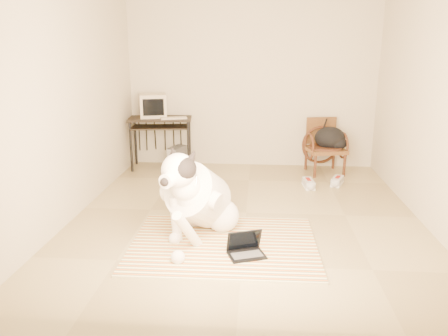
# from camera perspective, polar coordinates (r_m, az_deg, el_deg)

# --- Properties ---
(floor) EXTENTS (4.50, 4.50, 0.00)m
(floor) POSITION_cam_1_polar(r_m,az_deg,el_deg) (5.29, 2.92, -5.83)
(floor) COLOR tan
(floor) RESTS_ON ground
(wall_back) EXTENTS (4.50, 0.00, 4.50)m
(wall_back) POSITION_cam_1_polar(r_m,az_deg,el_deg) (7.20, 3.62, 10.93)
(wall_back) COLOR beige
(wall_back) RESTS_ON floor
(wall_front) EXTENTS (4.50, 0.00, 4.50)m
(wall_front) POSITION_cam_1_polar(r_m,az_deg,el_deg) (2.74, 1.88, 3.41)
(wall_front) COLOR beige
(wall_front) RESTS_ON floor
(wall_left) EXTENTS (0.00, 4.50, 4.50)m
(wall_left) POSITION_cam_1_polar(r_m,az_deg,el_deg) (5.39, -18.88, 8.60)
(wall_left) COLOR beige
(wall_left) RESTS_ON floor
(wall_right) EXTENTS (0.00, 4.50, 4.50)m
(wall_right) POSITION_cam_1_polar(r_m,az_deg,el_deg) (5.30, 25.50, 7.82)
(wall_right) COLOR beige
(wall_right) RESTS_ON floor
(rug) EXTENTS (1.87, 1.44, 0.02)m
(rug) POSITION_cam_1_polar(r_m,az_deg,el_deg) (4.45, -0.04, -9.94)
(rug) COLOR orange
(rug) RESTS_ON floor
(dog) EXTENTS (0.79, 1.43, 1.05)m
(dog) POSITION_cam_1_polar(r_m,az_deg,el_deg) (4.52, -3.38, -3.98)
(dog) COLOR white
(dog) RESTS_ON rug
(laptop) EXTENTS (0.40, 0.34, 0.23)m
(laptop) POSITION_cam_1_polar(r_m,az_deg,el_deg) (4.20, 2.84, -10.52)
(laptop) COLOR black
(laptop) RESTS_ON rug
(computer_desk) EXTENTS (1.05, 0.67, 0.83)m
(computer_desk) POSITION_cam_1_polar(r_m,az_deg,el_deg) (7.14, -8.32, 5.59)
(computer_desk) COLOR black
(computer_desk) RESTS_ON floor
(crt_monitor) EXTENTS (0.50, 0.48, 0.37)m
(crt_monitor) POSITION_cam_1_polar(r_m,az_deg,el_deg) (7.17, -9.25, 8.03)
(crt_monitor) COLOR #C5B39A
(crt_monitor) RESTS_ON computer_desk
(desk_keyboard) EXTENTS (0.43, 0.27, 0.03)m
(desk_keyboard) POSITION_cam_1_polar(r_m,az_deg,el_deg) (6.97, -6.58, 6.50)
(desk_keyboard) COLOR #C5B39A
(desk_keyboard) RESTS_ON computer_desk
(pc_tower) EXTENTS (0.28, 0.42, 0.36)m
(pc_tower) POSITION_cam_1_polar(r_m,az_deg,el_deg) (7.16, -6.15, 1.34)
(pc_tower) COLOR #464649
(pc_tower) RESTS_ON floor
(rattan_chair) EXTENTS (0.66, 0.64, 0.85)m
(rattan_chair) POSITION_cam_1_polar(r_m,az_deg,el_deg) (7.03, 12.99, 2.84)
(rattan_chair) COLOR brown
(rattan_chair) RESTS_ON floor
(backpack) EXTENTS (0.49, 0.39, 0.35)m
(backpack) POSITION_cam_1_polar(r_m,az_deg,el_deg) (6.97, 13.83, 3.72)
(backpack) COLOR black
(backpack) RESTS_ON rattan_chair
(sneaker_left) EXTENTS (0.17, 0.34, 0.12)m
(sneaker_left) POSITION_cam_1_polar(r_m,az_deg,el_deg) (6.31, 10.97, -2.03)
(sneaker_left) COLOR white
(sneaker_left) RESTS_ON floor
(sneaker_right) EXTENTS (0.24, 0.35, 0.11)m
(sneaker_right) POSITION_cam_1_polar(r_m,az_deg,el_deg) (6.52, 14.58, -1.70)
(sneaker_right) COLOR white
(sneaker_right) RESTS_ON floor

